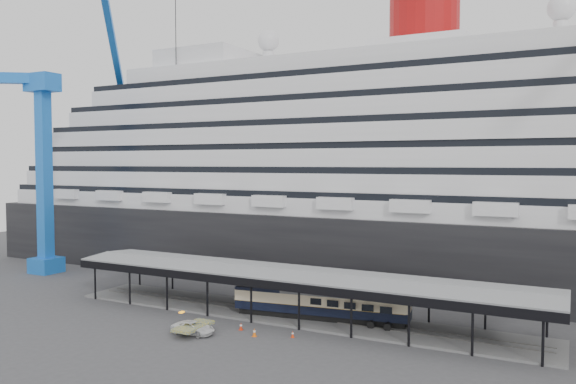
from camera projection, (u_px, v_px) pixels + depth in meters
ground at (270, 328)px, 58.83m from camera, size 200.00×200.00×0.00m
cruise_ship at (371, 156)px, 86.29m from camera, size 130.00×30.00×43.90m
platform_canopy at (292, 296)px, 63.15m from camera, size 56.00×9.18×5.30m
crane_blue at (51, 146)px, 87.76m from camera, size 22.63×19.19×47.60m
port_truck at (193, 328)px, 56.91m from camera, size 4.53×2.10×1.26m
pullman_carriage at (321, 300)px, 61.55m from camera, size 19.68×5.14×19.16m
traffic_cone_left at (254, 332)px, 56.07m from camera, size 0.47×0.47×0.84m
traffic_cone_mid at (241, 326)px, 58.25m from camera, size 0.45×0.45×0.79m
traffic_cone_right at (293, 334)px, 55.77m from camera, size 0.43×0.43×0.67m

